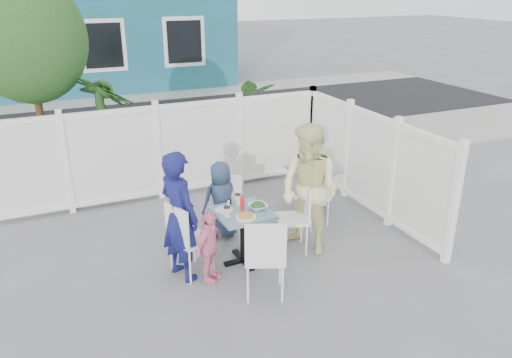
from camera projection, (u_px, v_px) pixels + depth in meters
name	position (u px, v px, depth m)	size (l,w,h in m)	color
ground	(200.00, 266.00, 6.47)	(80.00, 80.00, 0.00)	slate
near_sidewalk	(139.00, 171.00, 9.70)	(24.00, 2.60, 0.01)	gray
street	(110.00, 125.00, 12.84)	(24.00, 5.00, 0.01)	black
far_sidewalk	(94.00, 101.00, 15.47)	(24.00, 1.60, 0.01)	gray
fence_back	(159.00, 154.00, 8.26)	(5.86, 0.08, 1.60)	white
fence_right	(368.00, 164.00, 7.82)	(0.08, 3.66, 1.60)	white
tree	(28.00, 41.00, 7.71)	(1.80, 1.62, 3.59)	#382316
potted_shrub_a	(108.00, 133.00, 8.50)	(1.15, 1.15, 2.06)	#193915
potted_shrub_b	(246.00, 131.00, 9.44)	(1.46, 1.27, 1.63)	#193915
main_table	(243.00, 223.00, 6.38)	(0.72, 0.72, 0.73)	#406686
spare_table	(313.00, 178.00, 7.88)	(0.74, 0.74, 0.72)	#406686
chair_left	(185.00, 234.00, 6.08)	(0.56, 0.57, 0.98)	white
chair_right	(298.00, 213.00, 6.70)	(0.53, 0.54, 0.94)	white
chair_back	(227.00, 203.00, 7.03)	(0.53, 0.53, 0.91)	white
chair_near	(265.00, 253.00, 5.62)	(0.59, 0.59, 1.01)	white
chair_spare	(316.00, 195.00, 7.33)	(0.49, 0.48, 0.89)	white
man	(179.00, 216.00, 5.98)	(0.60, 0.39, 1.64)	#131753
woman	(309.00, 190.00, 6.56)	(0.86, 0.67, 1.77)	#E9DF57
boy	(221.00, 200.00, 7.05)	(0.55, 0.36, 1.13)	navy
toddler	(209.00, 247.00, 6.01)	(0.54, 0.23, 0.92)	pink
plate_main	(246.00, 217.00, 6.16)	(0.25, 0.25, 0.02)	white
plate_side	(224.00, 210.00, 6.34)	(0.23, 0.23, 0.02)	white
salad_bowl	(258.00, 207.00, 6.39)	(0.25, 0.25, 0.06)	white
coffee_cup_a	(227.00, 212.00, 6.16)	(0.08, 0.08, 0.12)	beige
coffee_cup_b	(238.00, 199.00, 6.53)	(0.08, 0.08, 0.12)	beige
ketchup_bottle	(242.00, 204.00, 6.32)	(0.06, 0.06, 0.18)	red
salt_shaker	(229.00, 203.00, 6.47)	(0.03, 0.03, 0.07)	white
pepper_shaker	(230.00, 202.00, 6.51)	(0.03, 0.03, 0.07)	black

